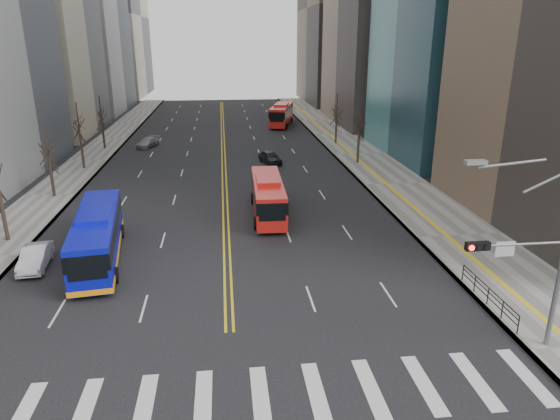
% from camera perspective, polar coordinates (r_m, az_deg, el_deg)
% --- Properties ---
extents(ground, '(220.00, 220.00, 0.00)m').
position_cam_1_polar(ground, '(22.17, -5.51, -20.72)').
color(ground, black).
extents(sidewalk_right, '(7.00, 130.00, 0.15)m').
position_cam_1_polar(sidewalk_right, '(66.03, 8.98, 6.36)').
color(sidewalk_right, slate).
rests_on(sidewalk_right, ground).
extents(sidewalk_left, '(5.00, 130.00, 0.15)m').
position_cam_1_polar(sidewalk_left, '(65.79, -21.05, 5.29)').
color(sidewalk_left, slate).
rests_on(sidewalk_left, ground).
extents(crosswalk, '(26.70, 4.00, 0.01)m').
position_cam_1_polar(crosswalk, '(22.17, -5.51, -20.71)').
color(crosswalk, silver).
rests_on(crosswalk, ground).
extents(centerline, '(0.55, 100.00, 0.01)m').
position_cam_1_polar(centerline, '(73.48, -6.53, 7.68)').
color(centerline, gold).
rests_on(centerline, ground).
extents(signal_mast, '(5.37, 0.37, 9.39)m').
position_cam_1_polar(signal_mast, '(25.29, 27.04, -4.77)').
color(signal_mast, gray).
rests_on(signal_mast, ground).
extents(pedestrian_railing, '(0.06, 6.06, 1.02)m').
position_cam_1_polar(pedestrian_railing, '(30.23, 22.70, -8.77)').
color(pedestrian_railing, black).
rests_on(pedestrian_railing, sidewalk_right).
extents(street_trees, '(35.20, 47.20, 7.60)m').
position_cam_1_polar(street_trees, '(52.98, -14.44, 8.24)').
color(street_trees, '#30251D').
rests_on(street_trees, ground).
extents(blue_bus, '(4.10, 12.18, 3.48)m').
position_cam_1_polar(blue_bus, '(35.42, -20.15, -2.63)').
color(blue_bus, '#0C11B9').
rests_on(blue_bus, ground).
extents(red_bus_near, '(2.85, 10.41, 3.31)m').
position_cam_1_polar(red_bus_near, '(41.86, -1.39, 1.83)').
color(red_bus_near, red).
rests_on(red_bus_near, ground).
extents(red_bus_far, '(5.52, 12.05, 3.71)m').
position_cam_1_polar(red_bus_far, '(88.02, 0.16, 11.00)').
color(red_bus_far, red).
rests_on(red_bus_far, ground).
extents(car_white, '(1.91, 4.39, 1.40)m').
position_cam_1_polar(car_white, '(36.26, -26.18, -4.88)').
color(car_white, silver).
rests_on(car_white, ground).
extents(car_dark_mid, '(2.92, 4.68, 1.49)m').
position_cam_1_polar(car_dark_mid, '(60.28, -1.14, 6.05)').
color(car_dark_mid, black).
rests_on(car_dark_mid, ground).
extents(car_silver, '(3.23, 4.83, 1.30)m').
position_cam_1_polar(car_silver, '(72.08, -14.88, 7.48)').
color(car_silver, gray).
rests_on(car_silver, ground).
extents(car_dark_far, '(3.64, 5.08, 1.29)m').
position_cam_1_polar(car_dark_far, '(104.78, 0.33, 11.48)').
color(car_dark_far, black).
rests_on(car_dark_far, ground).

